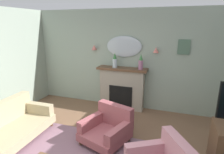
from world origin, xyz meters
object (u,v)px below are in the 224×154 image
object	(u,v)px
mantel_vase_left	(141,62)
wall_mirror	(124,47)
armchair_in_corner	(108,127)
framed_picture	(184,47)
wall_sconce_left	(94,47)
fireplace	(122,88)
wall_sconce_right	(156,50)
floral_couch	(7,127)
mantel_vase_right	(115,61)

from	to	relation	value
mantel_vase_left	wall_mirror	world-z (taller)	wall_mirror
wall_mirror	armchair_in_corner	distance (m)	2.26
mantel_vase_left	framed_picture	distance (m)	1.09
framed_picture	wall_sconce_left	bearing A→B (deg)	-178.54
wall_mirror	armchair_in_corner	world-z (taller)	wall_mirror
mantel_vase_left	wall_mirror	size ratio (longest dim) A/B	0.42
fireplace	framed_picture	bearing A→B (deg)	5.77
wall_sconce_left	armchair_in_corner	bearing A→B (deg)	-58.88
mantel_vase_left	armchair_in_corner	world-z (taller)	mantel_vase_left
wall_mirror	wall_sconce_left	size ratio (longest dim) A/B	6.86
fireplace	wall_sconce_left	bearing A→B (deg)	173.84
wall_sconce_right	floral_couch	distance (m)	3.74
mantel_vase_right	wall_sconce_left	world-z (taller)	wall_sconce_left
wall_sconce_left	floral_couch	distance (m)	2.86
wall_mirror	wall_sconce_left	world-z (taller)	wall_mirror
framed_picture	armchair_in_corner	bearing A→B (deg)	-126.56
framed_picture	wall_mirror	bearing A→B (deg)	-179.62
wall_mirror	floral_couch	bearing A→B (deg)	-125.05
mantel_vase_left	wall_sconce_right	size ratio (longest dim) A/B	2.85
floral_couch	framed_picture	bearing A→B (deg)	37.27
wall_mirror	framed_picture	xyz separation A→B (m)	(1.50, 0.01, 0.04)
wall_sconce_left	floral_couch	bearing A→B (deg)	-109.73
mantel_vase_right	framed_picture	world-z (taller)	framed_picture
fireplace	armchair_in_corner	bearing A→B (deg)	-83.51
armchair_in_corner	mantel_vase_left	bearing A→B (deg)	78.81
fireplace	mantel_vase_left	distance (m)	0.92
armchair_in_corner	wall_mirror	bearing A→B (deg)	95.97
mantel_vase_right	wall_mirror	world-z (taller)	wall_mirror
mantel_vase_left	armchair_in_corner	xyz separation A→B (m)	(-0.32, -1.59, -1.04)
framed_picture	floral_couch	xyz separation A→B (m)	(-3.20, -2.44, -1.43)
framed_picture	fireplace	bearing A→B (deg)	-174.23
fireplace	wall_mirror	bearing A→B (deg)	90.00
fireplace	mantel_vase_right	size ratio (longest dim) A/B	3.46
mantel_vase_left	wall_sconce_right	distance (m)	0.49
wall_mirror	armchair_in_corner	size ratio (longest dim) A/B	0.93
mantel_vase_left	mantel_vase_right	bearing A→B (deg)	180.00
mantel_vase_right	wall_sconce_left	bearing A→B (deg)	169.54
mantel_vase_right	floral_couch	world-z (taller)	mantel_vase_right
wall_sconce_left	wall_sconce_right	bearing A→B (deg)	0.00
mantel_vase_left	framed_picture	xyz separation A→B (m)	(1.00, 0.18, 0.40)
mantel_vase_right	wall_sconce_left	distance (m)	0.74
mantel_vase_left	fireplace	bearing A→B (deg)	176.76
floral_couch	armchair_in_corner	world-z (taller)	floral_couch
fireplace	framed_picture	xyz separation A→B (m)	(1.50, 0.15, 1.18)
wall_mirror	wall_sconce_right	xyz separation A→B (m)	(0.85, -0.05, -0.05)
mantel_vase_left	wall_sconce_left	bearing A→B (deg)	174.92
fireplace	mantel_vase_left	world-z (taller)	mantel_vase_left
wall_sconce_right	armchair_in_corner	distance (m)	2.28
mantel_vase_right	framed_picture	size ratio (longest dim) A/B	1.09
mantel_vase_right	framed_picture	distance (m)	1.76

